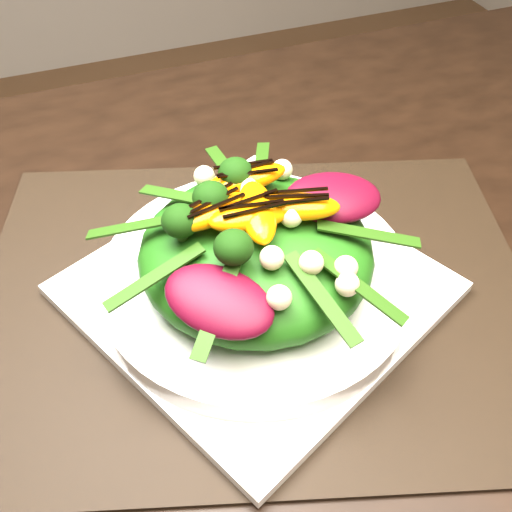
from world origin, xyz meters
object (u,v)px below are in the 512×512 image
object	(u,v)px
plate_base	(256,288)
lettuce_mound	(256,252)
dining_table	(32,422)
salad_bowl	(256,277)
placemat	(256,294)
orange_segment	(228,212)

from	to	relation	value
plate_base	lettuce_mound	size ratio (longest dim) A/B	1.38
dining_table	salad_bowl	world-z (taller)	dining_table
placemat	orange_segment	size ratio (longest dim) A/B	7.00
lettuce_mound	orange_segment	size ratio (longest dim) A/B	2.79
placemat	dining_table	bearing A→B (deg)	-168.11
placemat	salad_bowl	xyz separation A→B (m)	(0.00, 0.00, 0.02)
salad_bowl	orange_segment	size ratio (longest dim) A/B	3.83
lettuce_mound	plate_base	bearing A→B (deg)	180.00
plate_base	orange_segment	xyz separation A→B (m)	(-0.02, 0.01, 0.08)
dining_table	salad_bowl	distance (m)	0.20
dining_table	salad_bowl	bearing A→B (deg)	11.89
salad_bowl	orange_segment	xyz separation A→B (m)	(-0.02, 0.01, 0.07)
plate_base	salad_bowl	xyz separation A→B (m)	(0.00, 0.00, 0.01)
dining_table	placemat	xyz separation A→B (m)	(0.20, 0.04, 0.02)
placemat	lettuce_mound	world-z (taller)	lettuce_mound
lettuce_mound	orange_segment	distance (m)	0.04
dining_table	plate_base	xyz separation A→B (m)	(0.20, 0.04, 0.03)
salad_bowl	orange_segment	distance (m)	0.07
placemat	orange_segment	bearing A→B (deg)	153.45
salad_bowl	orange_segment	world-z (taller)	orange_segment
placemat	salad_bowl	size ratio (longest dim) A/B	1.83
dining_table	salad_bowl	size ratio (longest dim) A/B	6.26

